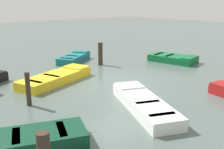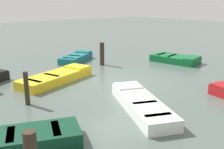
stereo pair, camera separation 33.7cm
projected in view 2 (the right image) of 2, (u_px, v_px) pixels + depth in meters
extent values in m
plane|color=#4C5B56|center=(112.00, 82.00, 12.48)|extent=(80.00, 80.00, 0.00)
cube|color=#0F602D|center=(175.00, 59.00, 16.45)|extent=(1.99, 3.02, 0.40)
cube|color=orange|center=(175.00, 57.00, 16.41)|extent=(1.59, 2.55, 0.04)
cube|color=#0F602D|center=(192.00, 58.00, 15.72)|extent=(1.42, 0.86, 0.06)
cube|color=#B06E1E|center=(172.00, 56.00, 16.53)|extent=(1.17, 0.42, 0.04)
cube|color=#B06E1E|center=(161.00, 54.00, 17.00)|extent=(1.17, 0.42, 0.04)
cube|color=silver|center=(142.00, 105.00, 9.17)|extent=(2.56, 3.93, 0.40)
cube|color=#334772|center=(142.00, 101.00, 9.13)|extent=(2.10, 3.31, 0.04)
cube|color=silver|center=(128.00, 86.00, 10.49)|extent=(1.24, 1.17, 0.06)
cube|color=navy|center=(145.00, 103.00, 8.85)|extent=(0.86, 0.53, 0.04)
cube|color=navy|center=(158.00, 115.00, 7.88)|extent=(0.86, 0.53, 0.04)
cube|color=gold|center=(56.00, 78.00, 12.44)|extent=(4.04, 2.38, 0.40)
cube|color=#4C3319|center=(56.00, 75.00, 12.40)|extent=(3.41, 1.94, 0.04)
cube|color=gold|center=(77.00, 66.00, 13.60)|extent=(1.15, 1.32, 0.06)
cube|color=#42301E|center=(52.00, 75.00, 12.16)|extent=(0.49, 0.98, 0.04)
cube|color=#42301E|center=(34.00, 81.00, 11.30)|extent=(0.49, 0.98, 0.04)
cube|color=maroon|center=(10.00, 135.00, 6.72)|extent=(0.53, 0.93, 0.04)
cube|color=maroon|center=(56.00, 129.00, 7.05)|extent=(0.53, 0.93, 0.04)
cube|color=#14666B|center=(76.00, 58.00, 16.73)|extent=(2.91, 2.37, 0.40)
cube|color=beige|center=(76.00, 56.00, 16.69)|extent=(2.43, 1.95, 0.04)
cube|color=#14666B|center=(83.00, 51.00, 17.65)|extent=(1.02, 1.13, 0.06)
cube|color=#9B9789|center=(75.00, 56.00, 16.49)|extent=(0.61, 0.81, 0.04)
cube|color=#9B9789|center=(69.00, 58.00, 15.80)|extent=(0.61, 0.81, 0.04)
cylinder|color=#33281E|center=(27.00, 88.00, 9.56)|extent=(0.17, 0.17, 1.24)
cylinder|color=#33281E|center=(102.00, 54.00, 15.61)|extent=(0.27, 0.27, 1.33)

